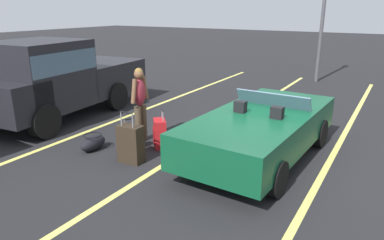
{
  "coord_description": "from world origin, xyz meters",
  "views": [
    {
      "loc": [
        -6.36,
        -2.2,
        2.88
      ],
      "look_at": [
        -0.58,
        1.23,
        0.75
      ],
      "focal_mm": 33.4,
      "sensor_mm": 36.0,
      "label": 1
    }
  ],
  "objects_px": {
    "suitcase_medium_bright": "(160,134)",
    "suitcase_small_carryon": "(129,139)",
    "parking_lamp_post": "(324,6)",
    "duffel_bag": "(93,143)",
    "convertible_car": "(265,127)",
    "parked_pickup_truck_far": "(55,78)",
    "traveler_person": "(140,101)",
    "suitcase_large_black": "(131,144)"
  },
  "relations": [
    {
      "from": "duffel_bag",
      "to": "suitcase_small_carryon",
      "type": "bearing_deg",
      "value": -62.86
    },
    {
      "from": "suitcase_small_carryon",
      "to": "parked_pickup_truck_far",
      "type": "distance_m",
      "value": 3.4
    },
    {
      "from": "duffel_bag",
      "to": "parking_lamp_post",
      "type": "xyz_separation_m",
      "value": [
        9.94,
        -2.4,
        2.76
      ]
    },
    {
      "from": "suitcase_medium_bright",
      "to": "traveler_person",
      "type": "height_order",
      "value": "traveler_person"
    },
    {
      "from": "suitcase_medium_bright",
      "to": "parking_lamp_post",
      "type": "distance_m",
      "value": 9.55
    },
    {
      "from": "convertible_car",
      "to": "traveler_person",
      "type": "height_order",
      "value": "traveler_person"
    },
    {
      "from": "convertible_car",
      "to": "duffel_bag",
      "type": "relative_size",
      "value": 6.55
    },
    {
      "from": "convertible_car",
      "to": "suitcase_medium_bright",
      "type": "relative_size",
      "value": 5.08
    },
    {
      "from": "suitcase_small_carryon",
      "to": "parked_pickup_truck_far",
      "type": "height_order",
      "value": "parked_pickup_truck_far"
    },
    {
      "from": "suitcase_small_carryon",
      "to": "parked_pickup_truck_far",
      "type": "bearing_deg",
      "value": 10.15
    },
    {
      "from": "suitcase_medium_bright",
      "to": "parking_lamp_post",
      "type": "bearing_deg",
      "value": -139.01
    },
    {
      "from": "suitcase_medium_bright",
      "to": "parking_lamp_post",
      "type": "relative_size",
      "value": 0.17
    },
    {
      "from": "suitcase_small_carryon",
      "to": "duffel_bag",
      "type": "xyz_separation_m",
      "value": [
        -0.35,
        0.68,
        -0.09
      ]
    },
    {
      "from": "suitcase_medium_bright",
      "to": "duffel_bag",
      "type": "bearing_deg",
      "value": -4.3
    },
    {
      "from": "suitcase_medium_bright",
      "to": "convertible_car",
      "type": "bearing_deg",
      "value": 159.72
    },
    {
      "from": "suitcase_small_carryon",
      "to": "parking_lamp_post",
      "type": "bearing_deg",
      "value": -75.18
    },
    {
      "from": "suitcase_medium_bright",
      "to": "duffel_bag",
      "type": "height_order",
      "value": "suitcase_medium_bright"
    },
    {
      "from": "suitcase_medium_bright",
      "to": "parked_pickup_truck_far",
      "type": "height_order",
      "value": "parked_pickup_truck_far"
    },
    {
      "from": "traveler_person",
      "to": "suitcase_medium_bright",
      "type": "bearing_deg",
      "value": -14.37
    },
    {
      "from": "convertible_car",
      "to": "suitcase_small_carryon",
      "type": "distance_m",
      "value": 2.81
    },
    {
      "from": "suitcase_small_carryon",
      "to": "convertible_car",
      "type": "bearing_deg",
      "value": -128.09
    },
    {
      "from": "convertible_car",
      "to": "parked_pickup_truck_far",
      "type": "xyz_separation_m",
      "value": [
        -0.42,
        5.67,
        0.52
      ]
    },
    {
      "from": "parking_lamp_post",
      "to": "suitcase_large_black",
      "type": "bearing_deg",
      "value": 172.5
    },
    {
      "from": "convertible_car",
      "to": "parked_pickup_truck_far",
      "type": "relative_size",
      "value": 0.82
    },
    {
      "from": "suitcase_large_black",
      "to": "traveler_person",
      "type": "relative_size",
      "value": 0.63
    },
    {
      "from": "suitcase_large_black",
      "to": "parked_pickup_truck_far",
      "type": "xyz_separation_m",
      "value": [
        1.24,
        3.58,
        0.74
      ]
    },
    {
      "from": "parking_lamp_post",
      "to": "suitcase_medium_bright",
      "type": "bearing_deg",
      "value": 172.03
    },
    {
      "from": "suitcase_small_carryon",
      "to": "duffel_bag",
      "type": "relative_size",
      "value": 1.13
    },
    {
      "from": "suitcase_large_black",
      "to": "duffel_bag",
      "type": "distance_m",
      "value": 1.1
    },
    {
      "from": "suitcase_large_black",
      "to": "parking_lamp_post",
      "type": "relative_size",
      "value": 0.21
    },
    {
      "from": "suitcase_large_black",
      "to": "duffel_bag",
      "type": "relative_size",
      "value": 1.6
    },
    {
      "from": "suitcase_large_black",
      "to": "suitcase_medium_bright",
      "type": "bearing_deg",
      "value": -5.27
    },
    {
      "from": "traveler_person",
      "to": "parked_pickup_truck_far",
      "type": "xyz_separation_m",
      "value": [
        0.24,
        3.03,
        0.18
      ]
    },
    {
      "from": "parking_lamp_post",
      "to": "suitcase_small_carryon",
      "type": "bearing_deg",
      "value": 169.84
    },
    {
      "from": "suitcase_medium_bright",
      "to": "traveler_person",
      "type": "distance_m",
      "value": 0.86
    },
    {
      "from": "suitcase_medium_bright",
      "to": "duffel_bag",
      "type": "distance_m",
      "value": 1.41
    },
    {
      "from": "parked_pickup_truck_far",
      "to": "suitcase_small_carryon",
      "type": "bearing_deg",
      "value": 69.72
    },
    {
      "from": "suitcase_medium_bright",
      "to": "suitcase_small_carryon",
      "type": "bearing_deg",
      "value": 6.76
    },
    {
      "from": "suitcase_large_black",
      "to": "convertible_car",
      "type": "bearing_deg",
      "value": -54.06
    },
    {
      "from": "suitcase_medium_bright",
      "to": "suitcase_small_carryon",
      "type": "relative_size",
      "value": 1.15
    },
    {
      "from": "duffel_bag",
      "to": "parking_lamp_post",
      "type": "bearing_deg",
      "value": -13.56
    },
    {
      "from": "convertible_car",
      "to": "parking_lamp_post",
      "type": "relative_size",
      "value": 0.84
    }
  ]
}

